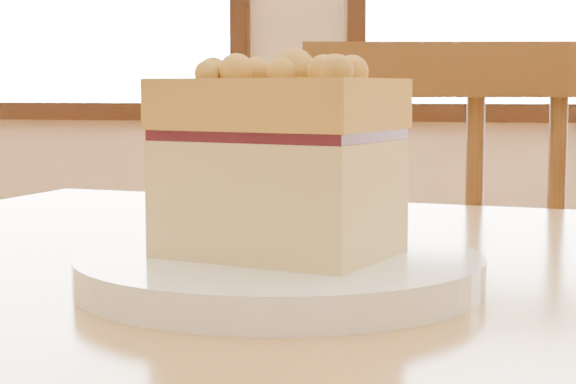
% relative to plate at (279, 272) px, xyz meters
% --- Properties ---
extents(plate, '(0.24, 0.24, 0.02)m').
position_rel_plate_xyz_m(plate, '(0.00, 0.00, 0.00)').
color(plate, white).
rests_on(plate, cafe_table_main).
extents(cake_slice, '(0.16, 0.13, 0.12)m').
position_rel_plate_xyz_m(cake_slice, '(-0.00, 0.00, 0.07)').
color(cake_slice, tan).
rests_on(cake_slice, plate).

